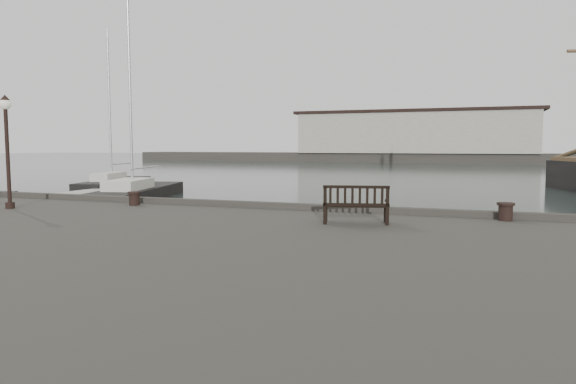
% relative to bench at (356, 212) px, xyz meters
% --- Properties ---
extents(ground, '(400.00, 400.00, 0.00)m').
position_rel_bench_xyz_m(ground, '(-0.90, 2.23, -1.85)').
color(ground, black).
rests_on(ground, ground).
extents(pontoon, '(2.00, 24.00, 0.50)m').
position_rel_bench_xyz_m(pontoon, '(-20.90, 12.23, -1.60)').
color(pontoon, '#ABA79E').
rests_on(pontoon, ground).
extents(breakwater, '(140.00, 9.50, 12.20)m').
position_rel_bench_xyz_m(breakwater, '(-5.46, 94.23, 2.45)').
color(breakwater, '#383530').
rests_on(breakwater, ground).
extents(bench, '(1.64, 0.89, 0.90)m').
position_rel_bench_xyz_m(bench, '(0.00, 0.00, 0.00)').
color(bench, black).
rests_on(bench, quay).
extents(bollard_left, '(0.47, 0.47, 0.43)m').
position_rel_bench_xyz_m(bollard_left, '(-7.35, 1.39, -0.07)').
color(bollard_left, black).
rests_on(bollard_left, quay).
extents(bollard_right, '(0.52, 0.52, 0.45)m').
position_rel_bench_xyz_m(bollard_right, '(3.40, 1.73, -0.06)').
color(bollard_right, black).
rests_on(bollard_right, quay).
extents(lamp_post, '(0.34, 0.34, 3.35)m').
position_rel_bench_xyz_m(lamp_post, '(-10.31, -0.57, 1.86)').
color(lamp_post, black).
rests_on(lamp_post, quay).
extents(yacht_b, '(4.29, 9.83, 12.75)m').
position_rel_bench_xyz_m(yacht_b, '(-23.64, 20.88, -1.60)').
color(yacht_b, black).
rests_on(yacht_b, ground).
extents(yacht_c, '(5.66, 11.73, 15.09)m').
position_rel_bench_xyz_m(yacht_c, '(-17.29, 14.95, -1.60)').
color(yacht_c, black).
rests_on(yacht_c, ground).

